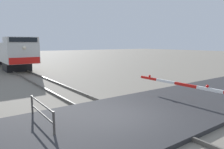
% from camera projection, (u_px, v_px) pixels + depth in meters
% --- Properties ---
extents(ground_plane, '(160.00, 160.00, 0.00)m').
position_uv_depth(ground_plane, '(122.00, 121.00, 8.42)').
color(ground_plane, gray).
extents(rail_track_left, '(0.08, 80.00, 0.15)m').
position_uv_depth(rail_track_left, '(107.00, 123.00, 7.99)').
color(rail_track_left, '#59544C').
rests_on(rail_track_left, ground_plane).
extents(rail_track_right, '(0.08, 80.00, 0.15)m').
position_uv_depth(rail_track_right, '(135.00, 115.00, 8.82)').
color(rail_track_right, '#59544C').
rests_on(rail_track_right, ground_plane).
extents(road_surface, '(36.00, 5.42, 0.17)m').
position_uv_depth(road_surface, '(122.00, 119.00, 8.41)').
color(road_surface, '#2D2D30').
rests_on(road_surface, ground_plane).
extents(locomotive, '(3.04, 17.86, 3.73)m').
position_uv_depth(locomotive, '(8.00, 52.00, 27.29)').
color(locomotive, black).
rests_on(locomotive, ground_plane).
extents(guard_railing, '(0.08, 2.61, 0.95)m').
position_uv_depth(guard_railing, '(42.00, 111.00, 7.70)').
color(guard_railing, '#4C4742').
rests_on(guard_railing, ground_plane).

